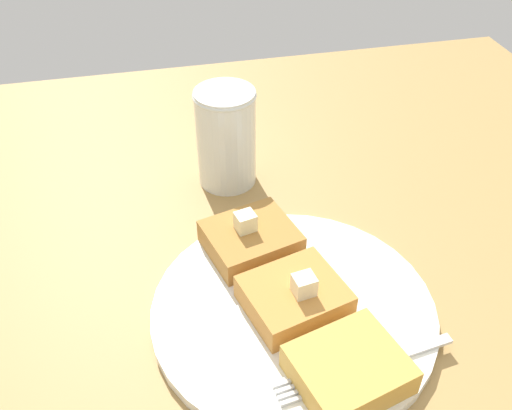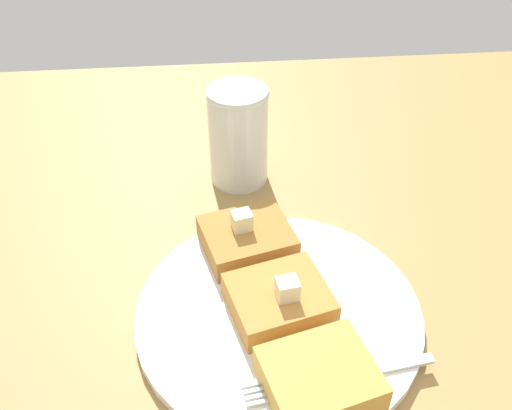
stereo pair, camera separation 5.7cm
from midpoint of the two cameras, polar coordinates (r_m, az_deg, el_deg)
name	(u,v)px [view 2 (the right image)]	position (r cm, az deg, el deg)	size (l,w,h in cm)	color
table_surface	(265,318)	(54.77, 3.96, -11.38)	(104.04, 104.04, 2.65)	#9F7B45
plate	(278,313)	(52.73, 5.43, -10.86)	(25.82, 25.82, 1.12)	white
toast_slice_left	(247,239)	(56.72, 2.00, -3.52)	(7.34, 8.45, 2.60)	#A77234
toast_slice_middle	(279,300)	(51.37, 5.55, -9.58)	(7.34, 8.45, 2.60)	#BD7F3A
toast_slice_right	(320,378)	(46.96, 10.02, -16.85)	(7.34, 8.45, 2.60)	gold
butter_pat_primary	(242,221)	(55.35, 1.54, -1.70)	(1.88, 1.69, 1.88)	beige
butter_pat_secondary	(287,289)	(49.31, 6.53, -8.48)	(1.88, 1.69, 1.88)	#F2E8C2
fork	(329,379)	(48.38, 10.82, -16.91)	(3.54, 16.05, 0.36)	silver
syrup_jar	(238,140)	(65.60, 0.73, 6.42)	(7.00, 7.00, 11.71)	#57250E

